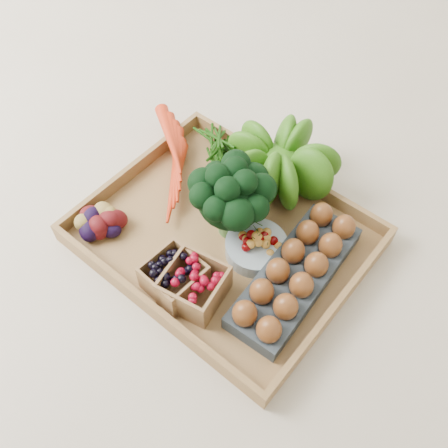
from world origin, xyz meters
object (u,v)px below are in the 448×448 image
Objects in this scene: tray at (224,239)px; broccoli at (231,210)px; cherry_bowl at (256,248)px; egg_carton at (295,277)px.

broccoli is (-0.00, 0.02, 0.07)m from tray.
tray is 0.08m from broccoli.
cherry_bowl is (0.07, 0.01, 0.02)m from tray.
broccoli is 0.09m from cherry_bowl.
tray is 0.08m from cherry_bowl.
egg_carton is (0.17, 0.01, 0.03)m from tray.
broccoli is 0.53× the size of egg_carton.
tray is 3.20× the size of broccoli.
cherry_bowl is (0.08, -0.01, -0.05)m from broccoli.
cherry_bowl is 0.10m from egg_carton.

